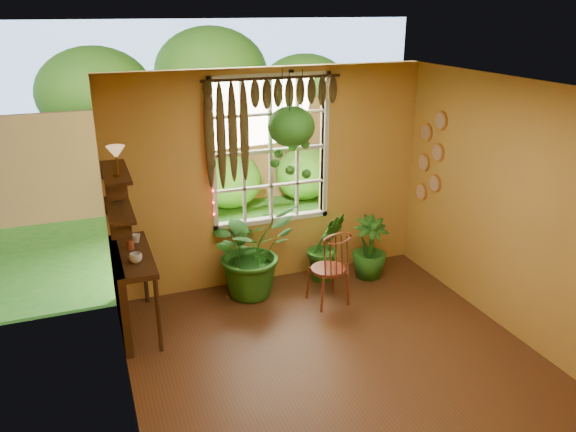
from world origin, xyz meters
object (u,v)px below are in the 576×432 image
at_px(windsor_chair, 329,279).
at_px(hanging_basket, 291,133).
at_px(potted_plant_left, 251,249).
at_px(potted_plant_mid, 326,246).
at_px(counter_ledge, 124,284).

height_order(windsor_chair, hanging_basket, hanging_basket).
bearing_deg(potted_plant_left, potted_plant_mid, 2.52).
bearing_deg(hanging_basket, potted_plant_mid, 3.93).
bearing_deg(hanging_basket, counter_ledge, -171.00).
xyz_separation_m(windsor_chair, hanging_basket, (-0.27, 0.57, 1.66)).
distance_m(potted_plant_left, hanging_basket, 1.48).
xyz_separation_m(counter_ledge, potted_plant_left, (1.53, 0.31, 0.04)).
relative_size(counter_ledge, potted_plant_left, 1.01).
height_order(windsor_chair, potted_plant_left, potted_plant_left).
bearing_deg(potted_plant_left, windsor_chair, -35.38).
bearing_deg(potted_plant_left, hanging_basket, 1.15).
bearing_deg(potted_plant_left, counter_ledge, -168.40).
relative_size(potted_plant_left, hanging_basket, 0.94).
distance_m(counter_ledge, potted_plant_left, 1.56).
relative_size(counter_ledge, windsor_chair, 1.08).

